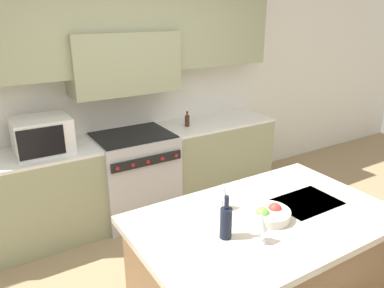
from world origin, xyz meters
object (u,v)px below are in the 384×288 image
Objects in this scene: wine_bottle at (226,222)px; oil_bottle_on_counter at (187,121)px; range_stove at (135,175)px; wine_glass_near at (261,223)px; fruit_bowl at (268,214)px; wine_glass_far at (223,191)px; microwave at (42,135)px.

wine_bottle reaches higher than oil_bottle_on_counter.
range_stove is 4.98× the size of wine_glass_near.
wine_glass_near is 0.29m from fruit_bowl.
microwave is at bearing 114.90° from wine_glass_far.
wine_glass_far is 1.85m from oil_bottle_on_counter.
fruit_bowl is at bearing -106.11° from oil_bottle_on_counter.
microwave is at bearing 107.25° from wine_bottle.
wine_bottle is (0.62, -1.99, -0.06)m from microwave.
microwave is 1.89m from wine_glass_far.
wine_bottle is at bearing -114.88° from oil_bottle_on_counter.
wine_glass_near reaches higher than range_stove.
wine_bottle is 1.43× the size of wine_glass_far.
wine_bottle is at bearing -175.71° from fruit_bowl.
microwave is at bearing 109.52° from wine_glass_near.
wine_glass_near is 2.26m from oil_bottle_on_counter.
microwave is 2.64× the size of wine_glass_near.
wine_bottle is 0.33m from wine_glass_far.
wine_bottle is 1.54× the size of oil_bottle_on_counter.
wine_bottle is 0.36m from fruit_bowl.
wine_bottle is at bearing -97.34° from range_stove.
wine_glass_far is 0.32m from fruit_bowl.
wine_glass_near is 1.08× the size of oil_bottle_on_counter.
wine_glass_far is (0.04, 0.42, 0.00)m from wine_glass_near.
range_stove is 3.49× the size of wine_bottle.
wine_glass_far is at bearing -113.53° from oil_bottle_on_counter.
range_stove is 4.98× the size of wine_glass_far.
wine_glass_near is (-0.12, -2.11, 0.57)m from range_stove.
microwave reaches higher than fruit_bowl.
fruit_bowl is at bearing -54.88° from wine_glass_far.
range_stove is at bearing 87.39° from wine_glass_far.
wine_bottle is 1.43× the size of wine_glass_near.
range_stove is at bearing 92.94° from fruit_bowl.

